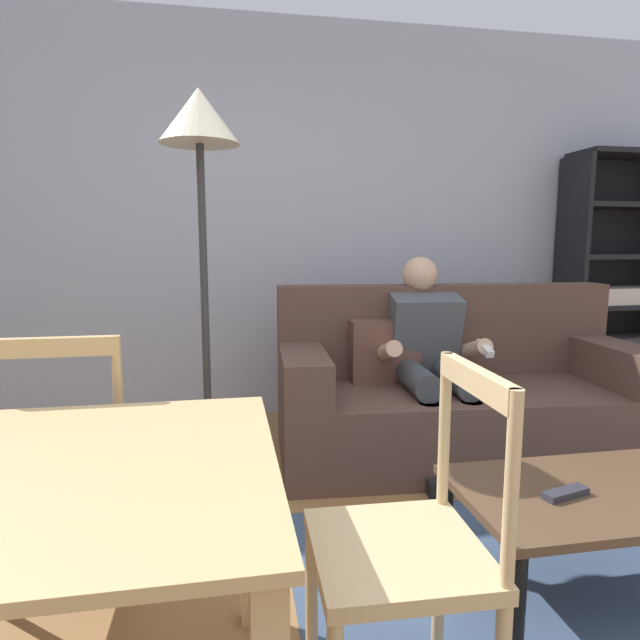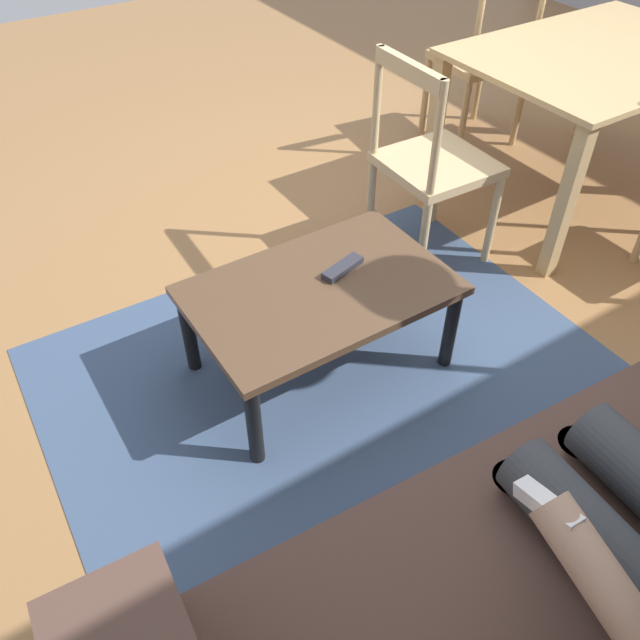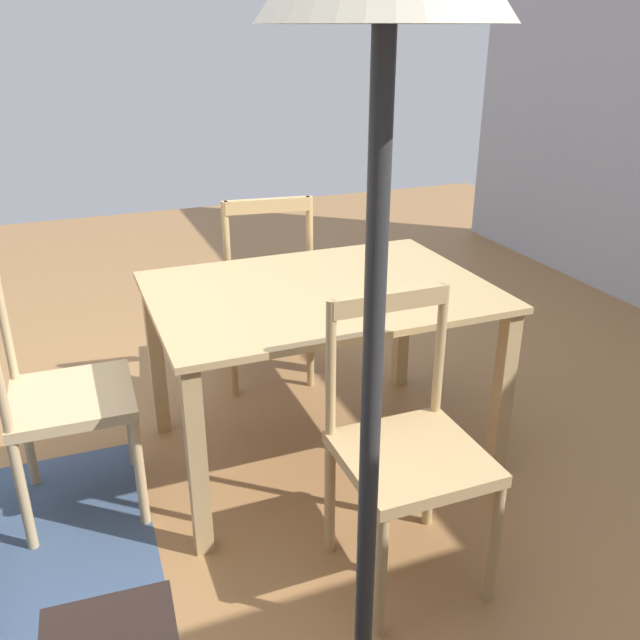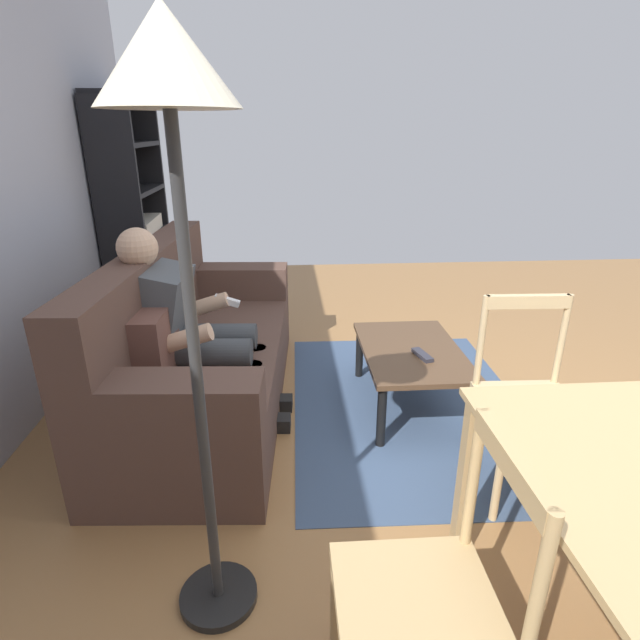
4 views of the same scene
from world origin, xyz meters
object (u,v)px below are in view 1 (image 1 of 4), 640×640
person_lounging (429,355)px  coffee_table (589,503)px  couch (454,394)px  dining_chair_near_wall (75,460)px  tv_remote (565,493)px  dining_chair_facing_couch (409,549)px  floor_lamp (200,156)px  bookshelf (615,302)px

person_lounging → coffee_table: (0.07, -1.28, -0.25)m
couch → dining_chair_near_wall: 2.04m
coffee_table → tv_remote: (-0.12, -0.03, 0.06)m
coffee_table → tv_remote: bearing=-164.1°
person_lounging → dining_chair_near_wall: 1.90m
coffee_table → person_lounging: bearing=93.2°
coffee_table → dining_chair_facing_couch: dining_chair_facing_couch is taller
person_lounging → coffee_table: person_lounging is taller
dining_chair_near_wall → floor_lamp: 1.37m
person_lounging → bookshelf: bookshelf is taller
couch → floor_lamp: size_ratio=1.10×
couch → bookshelf: bookshelf is taller
couch → bookshelf: size_ratio=1.11×
coffee_table → tv_remote: size_ratio=5.23×
dining_chair_near_wall → floor_lamp: floor_lamp is taller
floor_lamp → bookshelf: bearing=18.7°
bookshelf → person_lounging: bearing=-157.3°
coffee_table → bookshelf: bookshelf is taller
couch → floor_lamp: bearing=-168.9°
couch → bookshelf: bearing=24.7°
coffee_table → dining_chair_near_wall: dining_chair_near_wall is taller
person_lounging → tv_remote: size_ratio=6.67×
coffee_table → couch: bearing=86.0°
tv_remote → floor_lamp: 1.98m
coffee_table → bookshelf: (1.70, 2.02, 0.44)m
coffee_table → floor_lamp: floor_lamp is taller
bookshelf → floor_lamp: size_ratio=0.99×
dining_chair_facing_couch → floor_lamp: (-0.53, 1.35, 1.15)m
couch → dining_chair_facing_couch: 1.84m
couch → dining_chair_near_wall: (-1.83, -0.89, 0.11)m
couch → tv_remote: size_ratio=12.22×
tv_remote → person_lounging: bearing=-16.6°
couch → dining_chair_facing_couch: bearing=-117.9°
tv_remote → dining_chair_facing_couch: size_ratio=0.19×
bookshelf → dining_chair_near_wall: 3.82m
person_lounging → bookshelf: (1.77, 0.74, 0.19)m
dining_chair_near_wall → dining_chair_facing_couch: 1.21m
person_lounging → tv_remote: 1.33m
dining_chair_near_wall → dining_chair_facing_couch: dining_chair_near_wall is taller
dining_chair_facing_couch → floor_lamp: size_ratio=0.48×
dining_chair_near_wall → floor_lamp: (0.44, 0.62, 1.14)m
floor_lamp → coffee_table: bearing=-37.8°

